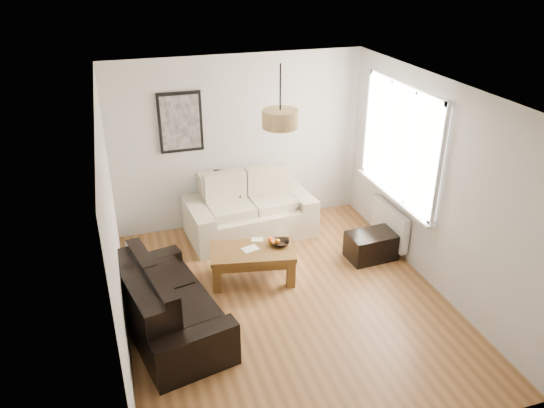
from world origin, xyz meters
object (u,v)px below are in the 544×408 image
object	(u,v)px
coffee_table	(253,264)
ottoman	(371,246)
loveseat_cream	(250,206)
sofa_leather	(168,300)

from	to	relation	value
coffee_table	ottoman	distance (m)	1.72
loveseat_cream	coffee_table	xyz separation A→B (m)	(-0.29, -1.19, -0.24)
sofa_leather	ottoman	size ratio (longest dim) A/B	2.74
coffee_table	ottoman	size ratio (longest dim) A/B	1.62
loveseat_cream	coffee_table	distance (m)	1.24
sofa_leather	loveseat_cream	bearing A→B (deg)	-50.31
loveseat_cream	coffee_table	bearing A→B (deg)	-108.57
ottoman	sofa_leather	bearing A→B (deg)	-166.43
ottoman	loveseat_cream	bearing A→B (deg)	140.52
sofa_leather	ottoman	bearing A→B (deg)	-88.98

